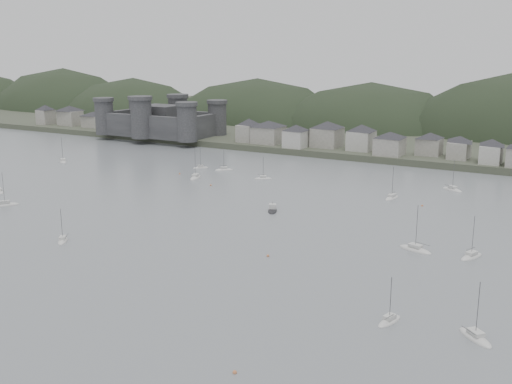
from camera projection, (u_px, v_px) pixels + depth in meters
The scene contains 9 objects.
ground at pixel (76, 293), 124.11m from camera, with size 900.00×900.00×0.00m, color slate.
far_shore_land at pixel (432, 128), 373.29m from camera, with size 900.00×250.00×3.00m, color #383D2D.
forested_ridge at pixel (428, 155), 352.27m from camera, with size 851.55×103.94×102.57m.
castle at pixel (160, 120), 331.38m from camera, with size 66.00×43.00×20.00m.
waterfront_town at pixel (489, 148), 252.87m from camera, with size 451.48×28.46×12.92m.
sailboat_lead at pixel (392, 198), 203.03m from camera, with size 3.75×8.74×11.59m.
moored_fleet at pixel (184, 218), 179.20m from camera, with size 253.05×160.52×12.92m.
motor_launch_far at pixel (272, 210), 187.13m from camera, with size 5.79×8.20×3.85m.
mooring_buoys at pixel (229, 231), 165.90m from camera, with size 179.97×120.18×0.70m.
Camera 1 is at (89.54, -82.47, 48.95)m, focal length 42.42 mm.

